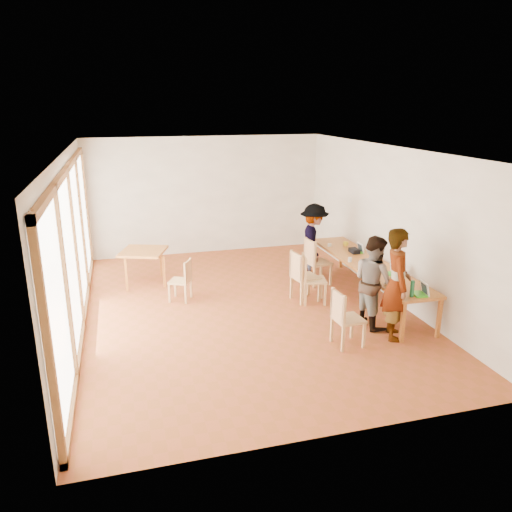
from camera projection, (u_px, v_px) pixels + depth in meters
The scene contains 25 objects.
ground at pixel (244, 308), 9.59m from camera, with size 8.00×8.00×0.00m, color #A14B27.
wall_back at pixel (206, 196), 12.84m from camera, with size 6.00×0.10×3.00m, color silver.
wall_front at pixel (331, 321), 5.47m from camera, with size 6.00×0.10×3.00m, color silver.
wall_right at pixel (390, 223), 9.91m from camera, with size 0.10×8.00×3.00m, color silver.
window_wall at pixel (73, 245), 8.40m from camera, with size 0.10×8.00×3.00m, color white.
ceiling at pixel (243, 149), 8.71m from camera, with size 6.00×8.00×0.04m, color white.
communal_table at pixel (367, 265), 9.90m from camera, with size 0.80×4.00×0.75m.
side_table at pixel (143, 254), 10.75m from camera, with size 0.90×0.90×0.75m.
chair_near at pixel (343, 313), 7.96m from camera, with size 0.47×0.47×0.50m.
chair_mid at pixel (301, 271), 9.79m from camera, with size 0.55×0.55×0.54m.
chair_far at pixel (309, 274), 9.73m from camera, with size 0.54×0.54×0.51m.
chair_empty at pixel (314, 257), 10.70m from camera, with size 0.54×0.54×0.54m.
chair_spare at pixel (184, 276), 9.85m from camera, with size 0.52×0.52×0.45m.
person_near at pixel (397, 284), 8.17m from camera, with size 0.69×0.45×1.89m, color gray.
person_mid at pixel (374, 281), 8.66m from camera, with size 0.79×0.62×1.63m, color gray.
person_far at pixel (314, 241), 11.09m from camera, with size 1.09×0.62×1.68m, color gray.
laptop_near at pixel (422, 291), 8.22m from camera, with size 0.26×0.29×0.23m.
laptop_mid at pixel (393, 272), 9.22m from camera, with size 0.23×0.25×0.18m.
laptop_far at pixel (359, 250), 10.57m from camera, with size 0.22×0.25×0.20m.
yellow_mug at pixel (346, 244), 11.03m from camera, with size 0.12×0.12×0.10m, color gold.
green_bottle at pixel (412, 289), 8.11m from camera, with size 0.07×0.07×0.28m, color #1D643C.
clear_glass at pixel (350, 260), 9.94m from camera, with size 0.07×0.07×0.09m, color silver.
condiment_cup at pixel (330, 245), 11.01m from camera, with size 0.08×0.08×0.06m, color white.
pink_phone at pixel (372, 262), 9.90m from camera, with size 0.05×0.10×0.01m, color #E25279.
black_pouch at pixel (354, 251), 10.54m from camera, with size 0.16×0.26×0.09m, color black.
Camera 1 is at (-2.12, -8.62, 3.78)m, focal length 35.00 mm.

